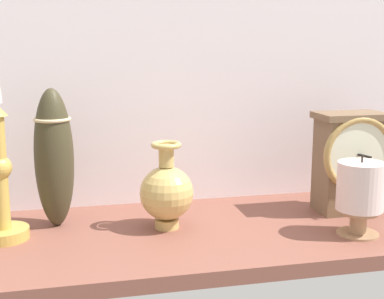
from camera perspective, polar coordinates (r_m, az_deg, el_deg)
The scene contains 6 objects.
ground_plane at distance 93.88cm, azimuth 1.12°, elevation -9.09°, with size 100.00×36.00×2.40cm, color brown.
back_wall at distance 106.18cm, azimuth -1.27°, elevation 11.79°, with size 120.00×2.00×65.00cm, color white.
mantel_clock at distance 104.07cm, azimuth 16.53°, elevation -1.16°, with size 13.92×10.67×18.91cm.
brass_vase_bulbous at distance 91.88cm, azimuth -2.73°, elevation -4.51°, with size 9.29×9.29×15.11cm.
pillar_candle_front at distance 92.47cm, azimuth 17.50°, elevation -4.39°, with size 7.73×7.73×13.59cm.
tall_ceramic_vase at distance 94.71cm, azimuth -14.50°, elevation -0.83°, with size 6.71×6.71×24.14cm.
Camera 1 is at (-21.37, -85.50, 31.15)cm, focal length 49.98 mm.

